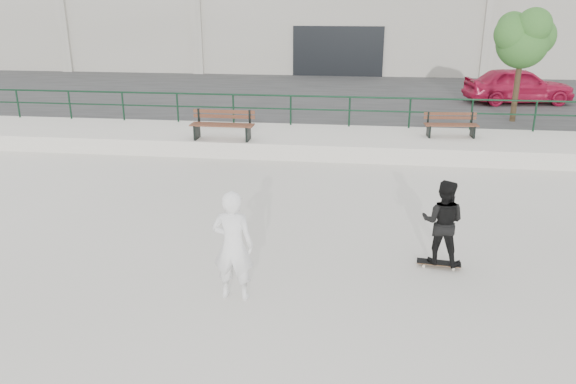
# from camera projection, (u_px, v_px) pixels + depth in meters

# --- Properties ---
(ground) EXTENTS (120.00, 120.00, 0.00)m
(ground) POSITION_uv_depth(u_px,v_px,m) (270.00, 294.00, 9.25)
(ground) COLOR #B4B2A5
(ground) RESTS_ON ground
(ledge) EXTENTS (30.00, 3.00, 0.50)m
(ledge) POSITION_uv_depth(u_px,v_px,m) (316.00, 142.00, 18.07)
(ledge) COLOR silver
(ledge) RESTS_ON ground
(parking_strip) EXTENTS (60.00, 14.00, 0.50)m
(parking_strip) POSITION_uv_depth(u_px,v_px,m) (331.00, 98.00, 26.04)
(parking_strip) COLOR #333333
(parking_strip) RESTS_ON ground
(railing) EXTENTS (28.00, 0.06, 1.03)m
(railing) POSITION_uv_depth(u_px,v_px,m) (320.00, 104.00, 18.96)
(railing) COLOR #11311E
(railing) RESTS_ON ledge
(bench_left) EXTENTS (1.95, 0.60, 0.90)m
(bench_left) POSITION_uv_depth(u_px,v_px,m) (223.00, 125.00, 17.22)
(bench_left) COLOR #4E291B
(bench_left) RESTS_ON ledge
(bench_right) EXTENTS (1.67, 0.61, 0.76)m
(bench_right) POSITION_uv_depth(u_px,v_px,m) (451.00, 125.00, 17.56)
(bench_right) COLOR #4E291B
(bench_right) RESTS_ON ledge
(tree) EXTENTS (2.17, 1.93, 3.86)m
(tree) POSITION_uv_depth(u_px,v_px,m) (524.00, 37.00, 18.98)
(tree) COLOR #503F28
(tree) RESTS_ON parking_strip
(red_car) EXTENTS (4.52, 2.34, 1.47)m
(red_car) POSITION_uv_depth(u_px,v_px,m) (518.00, 85.00, 23.11)
(red_car) COLOR #BA163D
(red_car) RESTS_ON parking_strip
(skateboard) EXTENTS (0.80, 0.28, 0.09)m
(skateboard) POSITION_uv_depth(u_px,v_px,m) (439.00, 263.00, 10.18)
(skateboard) COLOR black
(skateboard) RESTS_ON ground
(standing_skater) EXTENTS (0.89, 0.78, 1.56)m
(standing_skater) POSITION_uv_depth(u_px,v_px,m) (443.00, 222.00, 9.92)
(standing_skater) COLOR black
(standing_skater) RESTS_ON skateboard
(seated_skater) EXTENTS (0.69, 0.47, 1.83)m
(seated_skater) POSITION_uv_depth(u_px,v_px,m) (233.00, 246.00, 8.87)
(seated_skater) COLOR white
(seated_skater) RESTS_ON ground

